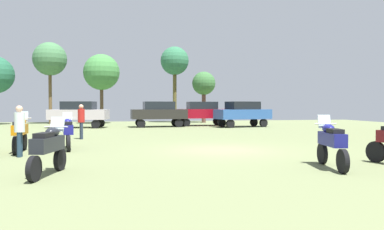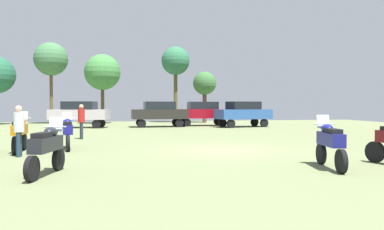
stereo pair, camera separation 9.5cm
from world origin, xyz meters
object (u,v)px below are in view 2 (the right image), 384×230
Objects in this scene: motorcycle_5 at (47,147)px; tree_4 at (205,84)px; person_1 at (19,127)px; tree_6 at (102,72)px; motorcycle_4 at (330,142)px; person_2 at (81,119)px; car_4 at (80,112)px; car_2 at (243,112)px; car_1 at (159,112)px; motorcycle_9 at (68,131)px; motorcycle_10 at (20,132)px; tree_3 at (176,62)px; car_3 at (203,112)px; tree_1 at (51,60)px.

tree_4 is (9.74, 26.25, 3.05)m from motorcycle_5.
person_1 is (-1.57, 3.68, 0.30)m from motorcycle_5.
tree_6 is (0.04, 25.86, 4.01)m from motorcycle_5.
person_1 reaches higher than motorcycle_4.
person_2 reaches higher than person_1.
motorcycle_5 is at bearing -165.29° from car_4.
motorcycle_5 is at bearing 137.68° from car_2.
car_2 is 19.63m from person_1.
tree_4 reaches higher than car_1.
motorcycle_9 is 1.00× the size of motorcycle_10.
motorcycle_4 is 0.99× the size of motorcycle_9.
tree_3 reaches higher than car_2.
car_3 is at bearing -75.47° from tree_3.
motorcycle_4 is 0.34× the size of tree_6.
person_2 is 16.22m from tree_6.
tree_3 is at bearing -19.37° from person_1.
tree_4 is 9.76m from tree_6.
car_2 reaches higher than motorcycle_10.
car_4 is 11.71m from tree_3.
motorcycle_5 is 0.28× the size of tree_3.
car_3 is (10.30, 15.92, 0.44)m from motorcycle_10.
motorcycle_5 is (-7.48, 0.30, -0.01)m from motorcycle_4.
motorcycle_10 is 0.34× the size of tree_6.
tree_6 is at bearing -3.19° from person_1.
person_1 reaches higher than motorcycle_9.
tree_1 is at bearing 52.32° from car_2.
tree_6 is at bearing 103.07° from motorcycle_5.
car_3 is 10.35m from tree_6.
car_3 is at bearing -29.12° from person_1.
motorcycle_4 is 0.49× the size of car_1.
tree_3 reaches higher than car_3.
person_1 is at bearing 149.41° from car_3.
motorcycle_5 is 4.02m from person_1.
tree_6 is (1.40, 5.99, 3.55)m from car_4.
car_2 is at bearing 39.41° from motorcycle_9.
car_1 and car_2 have the same top height.
tree_4 is at bearing -41.49° from car_1.
motorcycle_9 is 14.26m from car_4.
person_1 reaches higher than motorcycle_10.
motorcycle_5 is 28.16m from tree_4.
tree_4 is at bearing 82.79° from motorcycle_5.
person_1 is (-12.76, -14.92, -0.16)m from car_2.
tree_1 reaches higher than car_3.
car_1 is 6.08m from car_4.
person_1 is 0.23× the size of tree_3.
motorcycle_5 is at bearing -72.29° from motorcycle_10.
tree_4 reaches higher than car_2.
car_2 reaches higher than person_1.
tree_3 is (-1.48, 5.72, 4.74)m from car_3.
tree_6 reaches higher than person_1.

